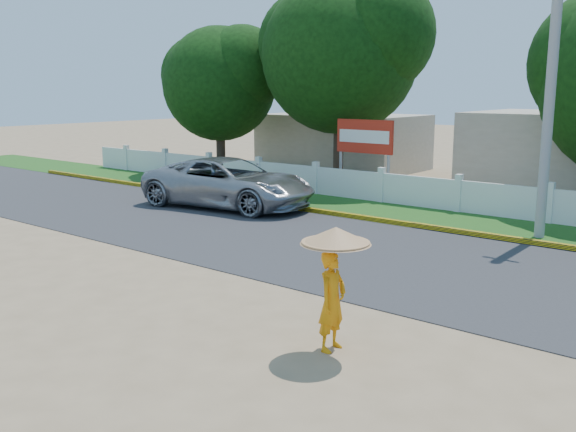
% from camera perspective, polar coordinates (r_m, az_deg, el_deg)
% --- Properties ---
extents(ground, '(120.00, 120.00, 0.00)m').
position_cam_1_polar(ground, '(13.40, -5.41, -6.77)').
color(ground, '#9E8460').
rests_on(ground, ground).
extents(road, '(60.00, 7.00, 0.02)m').
position_cam_1_polar(road, '(16.78, 5.37, -3.02)').
color(road, '#38383A').
rests_on(road, ground).
extents(grass_verge, '(60.00, 3.50, 0.03)m').
position_cam_1_polar(grass_verge, '(21.25, 13.22, -0.21)').
color(grass_verge, '#2D601E').
rests_on(grass_verge, ground).
extents(curb, '(40.00, 0.18, 0.16)m').
position_cam_1_polar(curb, '(19.75, 11.08, -0.79)').
color(curb, yellow).
rests_on(curb, ground).
extents(fence, '(40.00, 0.10, 1.10)m').
position_cam_1_polar(fence, '(22.46, 14.89, 1.71)').
color(fence, silver).
rests_on(fence, ground).
extents(building_far, '(8.00, 5.00, 2.80)m').
position_cam_1_polar(building_far, '(33.98, 4.88, 6.63)').
color(building_far, '#B7AD99').
rests_on(building_far, ground).
extents(utility_pole, '(0.28, 0.28, 7.62)m').
position_cam_1_polar(utility_pole, '(18.96, 22.23, 9.46)').
color(utility_pole, gray).
rests_on(utility_pole, ground).
extents(vehicle, '(6.59, 3.75, 1.73)m').
position_cam_1_polar(vehicle, '(22.73, -5.27, 2.96)').
color(vehicle, '#96999E').
rests_on(vehicle, ground).
extents(monk_with_parasol, '(1.12, 1.12, 2.03)m').
position_cam_1_polar(monk_with_parasol, '(10.15, 4.10, -4.86)').
color(monk_with_parasol, orange).
rests_on(monk_with_parasol, ground).
extents(billboard, '(2.50, 0.13, 2.95)m').
position_cam_1_polar(billboard, '(25.31, 6.81, 6.68)').
color(billboard, gray).
rests_on(billboard, ground).
extents(tree_row, '(33.93, 7.63, 8.91)m').
position_cam_1_polar(tree_row, '(24.76, 20.47, 12.44)').
color(tree_row, '#473828').
rests_on(tree_row, ground).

